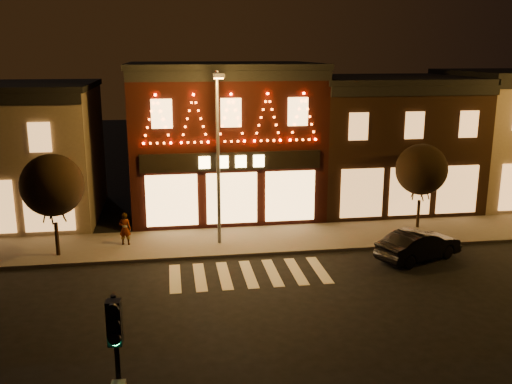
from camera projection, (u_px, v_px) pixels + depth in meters
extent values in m
plane|color=black|center=(265.00, 318.00, 19.46)|extent=(120.00, 120.00, 0.00)
cube|color=#47423D|center=(278.00, 239.00, 27.42)|extent=(44.00, 4.00, 0.15)
cube|color=black|center=(223.00, 141.00, 31.92)|extent=(10.00, 8.00, 8.00)
cube|color=black|center=(222.00, 65.00, 30.92)|extent=(10.20, 8.20, 0.30)
cube|color=black|center=(231.00, 76.00, 27.13)|extent=(10.00, 0.25, 0.50)
cube|color=black|center=(232.00, 161.00, 28.09)|extent=(9.00, 0.15, 0.90)
cube|color=#FFD87F|center=(232.00, 162.00, 27.99)|extent=(3.40, 0.08, 0.60)
cube|color=black|center=(384.00, 144.00, 33.44)|extent=(9.00, 8.00, 7.20)
cube|color=black|center=(387.00, 79.00, 32.53)|extent=(9.20, 8.20, 0.30)
cube|color=black|center=(417.00, 91.00, 28.74)|extent=(9.00, 0.25, 0.50)
cube|color=black|center=(114.00, 323.00, 11.08)|extent=(0.30, 0.28, 0.93)
cylinder|color=#19FF72|center=(115.00, 341.00, 11.02)|extent=(0.20, 0.07, 0.20)
cylinder|color=#59595E|center=(218.00, 160.00, 25.71)|extent=(0.16, 0.16, 7.94)
cylinder|color=#59595E|center=(218.00, 74.00, 24.01)|extent=(0.16, 1.59, 0.10)
cube|color=#59595E|center=(219.00, 76.00, 23.25)|extent=(0.51, 0.30, 0.18)
cube|color=orange|center=(219.00, 78.00, 23.28)|extent=(0.38, 0.21, 0.05)
cylinder|color=black|center=(57.00, 239.00, 24.91)|extent=(0.17, 0.17, 1.48)
sphere|color=black|center=(52.00, 185.00, 24.32)|extent=(2.70, 2.70, 2.70)
cylinder|color=black|center=(418.00, 214.00, 28.91)|extent=(0.15, 0.15, 1.40)
sphere|color=black|center=(421.00, 169.00, 28.35)|extent=(2.57, 2.57, 2.57)
imported|color=black|center=(419.00, 245.00, 24.79)|extent=(4.25, 2.87, 1.33)
imported|color=gray|center=(125.00, 229.00, 26.25)|extent=(0.62, 0.48, 1.53)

